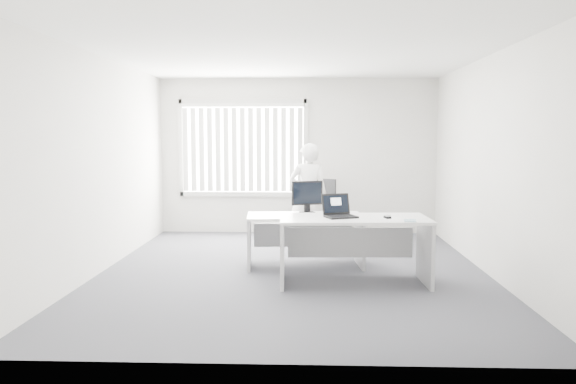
{
  "coord_description": "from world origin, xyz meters",
  "views": [
    {
      "loc": [
        0.21,
        -7.2,
        1.77
      ],
      "look_at": [
        -0.07,
        0.15,
        1.03
      ],
      "focal_mm": 35.0,
      "sensor_mm": 36.0,
      "label": 1
    }
  ],
  "objects_px": {
    "desk_near": "(354,236)",
    "laptop": "(341,206)",
    "desk_far": "(305,229)",
    "person": "(309,195)",
    "office_chair": "(320,221)",
    "monitor": "(307,197)"
  },
  "relations": [
    {
      "from": "desk_far",
      "to": "laptop",
      "type": "distance_m",
      "value": 1.09
    },
    {
      "from": "person",
      "to": "laptop",
      "type": "xyz_separation_m",
      "value": [
        0.39,
        -2.36,
        0.11
      ]
    },
    {
      "from": "person",
      "to": "desk_far",
      "type": "bearing_deg",
      "value": 83.88
    },
    {
      "from": "desk_far",
      "to": "desk_near",
      "type": "bearing_deg",
      "value": -60.27
    },
    {
      "from": "office_chair",
      "to": "monitor",
      "type": "height_order",
      "value": "monitor"
    },
    {
      "from": "desk_near",
      "to": "office_chair",
      "type": "distance_m",
      "value": 2.93
    },
    {
      "from": "desk_far",
      "to": "person",
      "type": "height_order",
      "value": "person"
    },
    {
      "from": "desk_near",
      "to": "person",
      "type": "distance_m",
      "value": 2.4
    },
    {
      "from": "monitor",
      "to": "laptop",
      "type": "bearing_deg",
      "value": -88.44
    },
    {
      "from": "person",
      "to": "laptop",
      "type": "height_order",
      "value": "person"
    },
    {
      "from": "office_chair",
      "to": "person",
      "type": "xyz_separation_m",
      "value": [
        -0.2,
        -0.57,
        0.51
      ]
    },
    {
      "from": "desk_far",
      "to": "office_chair",
      "type": "distance_m",
      "value": 2.05
    },
    {
      "from": "desk_far",
      "to": "laptop",
      "type": "relative_size",
      "value": 4.53
    },
    {
      "from": "office_chair",
      "to": "desk_near",
      "type": "bearing_deg",
      "value": -58.68
    },
    {
      "from": "desk_far",
      "to": "monitor",
      "type": "distance_m",
      "value": 0.46
    },
    {
      "from": "desk_far",
      "to": "laptop",
      "type": "height_order",
      "value": "laptop"
    },
    {
      "from": "desk_far",
      "to": "person",
      "type": "relative_size",
      "value": 0.97
    },
    {
      "from": "person",
      "to": "laptop",
      "type": "bearing_deg",
      "value": 95.11
    },
    {
      "from": "desk_near",
      "to": "laptop",
      "type": "bearing_deg",
      "value": -170.5
    },
    {
      "from": "monitor",
      "to": "desk_near",
      "type": "bearing_deg",
      "value": -80.87
    },
    {
      "from": "office_chair",
      "to": "monitor",
      "type": "xyz_separation_m",
      "value": [
        -0.22,
        -1.83,
        0.61
      ]
    },
    {
      "from": "desk_near",
      "to": "person",
      "type": "relative_size",
      "value": 1.08
    }
  ]
}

